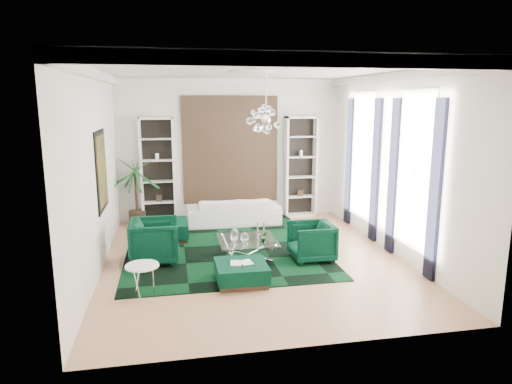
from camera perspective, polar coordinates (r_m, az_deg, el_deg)
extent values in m
cube|color=tan|center=(9.55, -0.31, -8.42)|extent=(6.00, 7.00, 0.02)
cube|color=white|center=(9.00, -0.34, 15.11)|extent=(6.00, 7.00, 0.02)
cube|color=white|center=(12.52, -3.27, 5.30)|extent=(6.00, 0.02, 3.80)
cube|color=white|center=(5.72, 6.09, -2.10)|extent=(6.00, 0.02, 3.80)
cube|color=white|center=(9.03, -19.47, 2.30)|extent=(0.02, 7.00, 3.80)
cube|color=white|center=(10.06, 16.81, 3.34)|extent=(0.02, 7.00, 3.80)
cylinder|color=white|center=(9.29, -0.69, 14.75)|extent=(0.90, 0.90, 0.05)
cube|color=black|center=(12.47, -3.24, 5.28)|extent=(2.50, 0.06, 2.80)
cube|color=black|center=(9.62, -18.70, 2.57)|extent=(0.04, 1.30, 1.60)
cube|color=white|center=(9.27, 19.25, 2.53)|extent=(0.03, 1.10, 2.90)
cube|color=black|center=(8.64, 21.49, 0.08)|extent=(0.07, 0.30, 3.25)
cube|color=black|center=(9.97, 16.76, 1.81)|extent=(0.07, 0.30, 3.25)
cube|color=white|center=(11.39, 13.25, 4.41)|extent=(0.03, 1.10, 2.90)
cube|color=black|center=(10.71, 14.70, 2.56)|extent=(0.07, 0.30, 3.25)
cube|color=black|center=(12.12, 11.55, 3.70)|extent=(0.07, 0.30, 3.25)
cube|color=black|center=(10.38, -4.14, -6.68)|extent=(4.20, 5.00, 0.02)
imported|color=silver|center=(12.05, -2.83, -2.40)|extent=(2.43, 0.95, 0.71)
imported|color=black|center=(9.48, -12.55, -5.98)|extent=(0.97, 0.94, 0.88)
imported|color=black|center=(9.45, 6.94, -6.15)|extent=(0.86, 0.84, 0.78)
cube|color=black|center=(10.95, -11.10, -4.76)|extent=(0.98, 0.98, 0.44)
cube|color=black|center=(8.33, -1.85, -10.06)|extent=(0.91, 0.91, 0.36)
cube|color=white|center=(8.26, -1.86, -8.80)|extent=(0.40, 0.27, 0.03)
cylinder|color=white|center=(7.98, -13.95, -10.74)|extent=(0.56, 0.56, 0.54)
imported|color=#185923|center=(9.23, 1.00, -5.66)|extent=(0.12, 0.10, 0.22)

